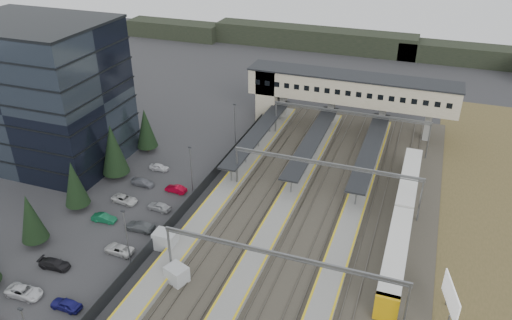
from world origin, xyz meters
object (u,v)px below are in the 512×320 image
at_px(footbridge, 336,90).
at_px(billboard, 451,298).
at_px(train, 402,218).
at_px(relay_cabin_near, 166,240).
at_px(relay_cabin_far, 177,275).
at_px(office_building, 43,94).

relative_size(footbridge, billboard, 7.01).
xyz_separation_m(footbridge, train, (16.30, -30.81, -6.01)).
xyz_separation_m(relay_cabin_near, footbridge, (12.88, 45.68, 6.69)).
height_order(train, billboard, billboard).
xyz_separation_m(relay_cabin_far, billboard, (31.02, 4.68, 2.21)).
xyz_separation_m(office_building, train, (60.00, -0.81, -10.27)).
relative_size(train, billboard, 6.47).
height_order(footbridge, billboard, footbridge).
bearing_deg(office_building, billboard, -13.93).
distance_m(relay_cabin_near, billboard, 35.65).
bearing_deg(train, relay_cabin_far, -140.43).
distance_m(footbridge, billboard, 51.91).
relative_size(relay_cabin_near, relay_cabin_far, 0.97).
bearing_deg(footbridge, relay_cabin_near, -105.75).
distance_m(office_building, relay_cabin_near, 36.27).
xyz_separation_m(footbridge, billboard, (22.70, -46.46, -4.57)).
bearing_deg(office_building, train, -0.77).
xyz_separation_m(relay_cabin_near, relay_cabin_far, (4.56, -5.46, -0.09)).
height_order(relay_cabin_near, relay_cabin_far, relay_cabin_near).
height_order(office_building, train, office_building).
bearing_deg(office_building, relay_cabin_far, -30.87).
distance_m(office_building, footbridge, 53.18).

